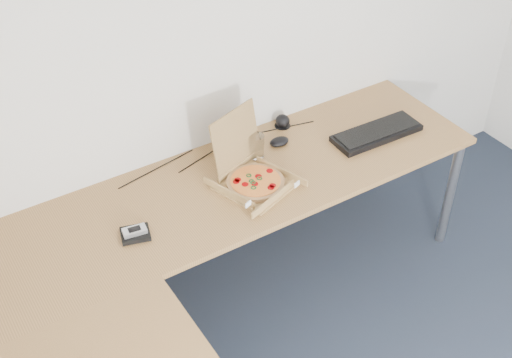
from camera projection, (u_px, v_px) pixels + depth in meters
desk at (219, 271)px, 2.85m from camera, size 2.50×2.20×0.73m
pizza_box at (253, 178)px, 3.23m from camera, size 0.30×0.35×0.31m
drinking_glass at (257, 147)px, 3.36m from camera, size 0.08×0.08×0.14m
keyboard at (377, 133)px, 3.55m from camera, size 0.49×0.19×0.03m
mouse at (279, 142)px, 3.48m from camera, size 0.12×0.09×0.04m
wallet at (135, 234)px, 2.97m from camera, size 0.15×0.13×0.02m
phone at (135, 231)px, 2.95m from camera, size 0.11×0.07×0.02m
dome_speaker at (283, 120)px, 3.61m from camera, size 0.08×0.08×0.07m
cable_bundle at (214, 150)px, 3.45m from camera, size 0.53×0.11×0.01m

